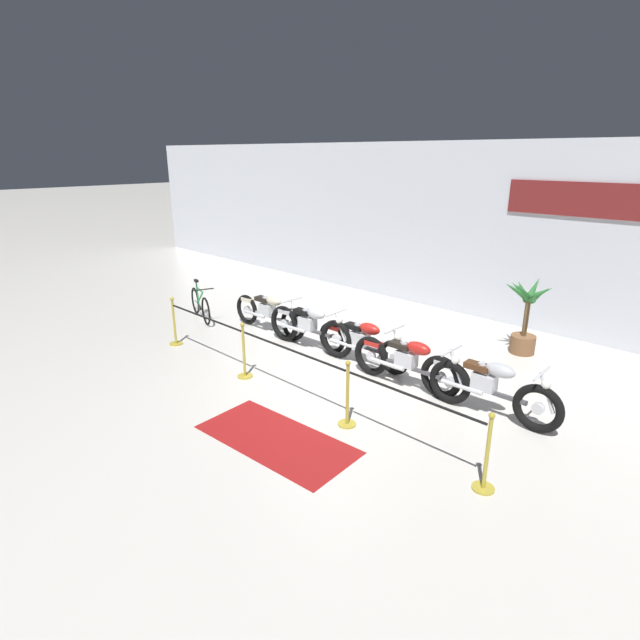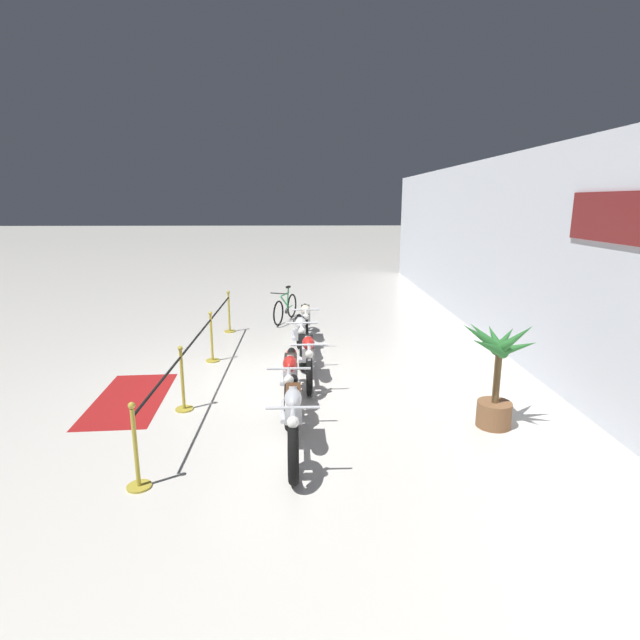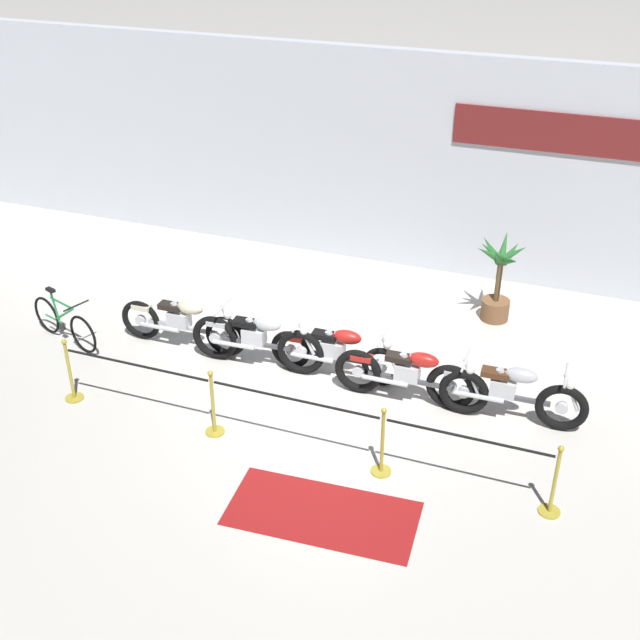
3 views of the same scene
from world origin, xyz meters
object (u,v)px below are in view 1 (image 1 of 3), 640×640
object	(u,v)px
stanchion_mid_left	(244,359)
stanchion_mid_right	(347,404)
motorcycle_cream_0	(269,312)
potted_palm_left_of_row	(526,315)
stanchion_far_left	(240,340)
floor_banner	(276,439)
motorcycle_red_3	(409,363)
bicycle	(200,304)
motorcycle_silver_1	(310,327)
stanchion_far_right	(486,464)
motorcycle_red_2	(362,341)
motorcycle_silver_4	(487,387)

from	to	relation	value
stanchion_mid_left	stanchion_mid_right	distance (m)	2.48
motorcycle_cream_0	potted_palm_left_of_row	xyz separation A→B (m)	(4.72, 2.75, 0.33)
stanchion_far_left	floor_banner	xyz separation A→B (m)	(2.12, -1.01, -0.69)
motorcycle_red_3	bicycle	world-z (taller)	motorcycle_red_3
bicycle	stanchion_mid_right	bearing A→B (deg)	-12.92
motorcycle_silver_1	stanchion_mid_right	bearing A→B (deg)	-34.87
motorcycle_red_3	stanchion_far_right	distance (m)	2.82
stanchion_mid_right	stanchion_far_right	bearing A→B (deg)	0.00
bicycle	motorcycle_red_2	bearing A→B (deg)	7.37
stanchion_far_right	stanchion_far_left	bearing A→B (deg)	180.00
motorcycle_red_2	bicycle	bearing A→B (deg)	-172.63
potted_palm_left_of_row	floor_banner	world-z (taller)	potted_palm_left_of_row
motorcycle_red_2	floor_banner	xyz separation A→B (m)	(0.86, -2.98, -0.45)
motorcycle_cream_0	stanchion_far_right	world-z (taller)	stanchion_far_right
motorcycle_red_3	motorcycle_silver_4	xyz separation A→B (m)	(1.40, 0.08, 0.00)
motorcycle_cream_0	motorcycle_red_3	world-z (taller)	motorcycle_red_3
motorcycle_cream_0	stanchion_mid_right	distance (m)	4.45
motorcycle_red_2	potted_palm_left_of_row	distance (m)	3.40
floor_banner	motorcycle_red_3	bearing A→B (deg)	77.81
potted_palm_left_of_row	stanchion_far_right	size ratio (longest dim) A/B	1.52
bicycle	stanchion_far_left	size ratio (longest dim) A/B	0.23
motorcycle_silver_1	stanchion_far_left	size ratio (longest dim) A/B	0.31
bicycle	potted_palm_left_of_row	size ratio (longest dim) A/B	1.01
bicycle	stanchion_mid_left	distance (m)	3.75
stanchion_far_left	stanchion_mid_left	size ratio (longest dim) A/B	6.78
motorcycle_silver_1	motorcycle_red_2	size ratio (longest dim) A/B	1.03
stanchion_mid_left	floor_banner	bearing A→B (deg)	-26.75
stanchion_far_left	floor_banner	distance (m)	2.45
stanchion_mid_left	stanchion_far_right	world-z (taller)	same
motorcycle_silver_4	stanchion_far_left	distance (m)	4.31
motorcycle_red_2	stanchion_far_right	size ratio (longest dim) A/B	2.07
motorcycle_red_3	motorcycle_cream_0	bearing A→B (deg)	176.63
motorcycle_silver_4	potted_palm_left_of_row	size ratio (longest dim) A/B	1.46
stanchion_far_left	bicycle	bearing A→B (deg)	157.98
motorcycle_silver_4	motorcycle_cream_0	bearing A→B (deg)	178.37
motorcycle_silver_4	bicycle	size ratio (longest dim) A/B	1.45
stanchion_mid_left	bicycle	bearing A→B (deg)	158.60
motorcycle_silver_1	stanchion_far_left	distance (m)	1.83
bicycle	stanchion_mid_left	xyz separation A→B (m)	(3.49, -1.37, -0.01)
stanchion_far_right	floor_banner	xyz separation A→B (m)	(-2.67, -1.01, -0.35)
motorcycle_red_2	potted_palm_left_of_row	world-z (taller)	potted_palm_left_of_row
stanchion_mid_right	floor_banner	xyz separation A→B (m)	(-0.47, -1.01, -0.35)
motorcycle_red_3	stanchion_far_right	size ratio (longest dim) A/B	2.24
stanchion_far_right	floor_banner	distance (m)	2.88
motorcycle_silver_4	floor_banner	size ratio (longest dim) A/B	0.98
motorcycle_red_3	bicycle	distance (m)	5.92
motorcycle_red_3	stanchion_mid_right	bearing A→B (deg)	-88.07
motorcycle_red_2	motorcycle_red_3	bearing A→B (deg)	-12.62
motorcycle_silver_4	stanchion_mid_right	size ratio (longest dim) A/B	2.22
bicycle	stanchion_far_right	size ratio (longest dim) A/B	1.53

